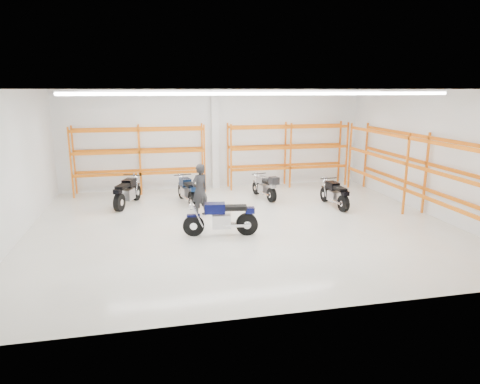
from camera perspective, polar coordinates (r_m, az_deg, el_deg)
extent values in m
plane|color=beige|center=(14.62, 0.27, -4.38)|extent=(14.00, 14.00, 0.00)
cube|color=white|center=(19.94, -3.42, 7.05)|extent=(14.00, 0.02, 4.50)
cube|color=white|center=(8.45, 8.98, -2.05)|extent=(14.00, 0.02, 4.50)
cube|color=white|center=(14.35, -28.22, 2.92)|extent=(0.02, 12.00, 4.50)
cube|color=white|center=(17.00, 24.09, 4.77)|extent=(0.02, 12.00, 4.50)
cube|color=white|center=(13.91, 0.29, 13.56)|extent=(14.00, 12.00, 0.02)
cube|color=white|center=(10.99, 3.71, 13.01)|extent=(10.00, 0.22, 0.10)
cube|color=white|center=(14.40, -0.15, 13.16)|extent=(10.00, 0.22, 0.10)
cube|color=white|center=(17.34, -2.24, 13.21)|extent=(10.00, 0.22, 0.10)
cylinder|color=black|center=(13.50, -6.21, -4.50)|extent=(0.68, 0.22, 0.67)
cylinder|color=black|center=(13.54, 0.93, -4.31)|extent=(0.71, 0.29, 0.69)
cylinder|color=silver|center=(13.50, -6.21, -4.50)|extent=(0.24, 0.19, 0.22)
cylinder|color=silver|center=(13.54, 0.93, -4.31)|extent=(0.27, 0.25, 0.25)
cube|color=#080B36|center=(13.40, -6.24, -3.13)|extent=(0.42, 0.22, 0.07)
cube|color=#B7B7BC|center=(13.45, -2.49, -3.89)|extent=(0.63, 0.48, 0.43)
cube|color=#A5A5AA|center=(13.50, -0.68, -4.30)|extent=(0.79, 0.24, 0.09)
cube|color=#080B36|center=(13.33, -3.38, -2.16)|extent=(0.67, 0.46, 0.31)
cube|color=black|center=(13.35, -0.69, -2.11)|extent=(0.78, 0.43, 0.13)
cube|color=#080B36|center=(13.41, 1.32, -2.44)|extent=(0.32, 0.28, 0.18)
cylinder|color=black|center=(13.26, -5.04, -1.16)|extent=(0.15, 0.78, 0.04)
sphere|color=silver|center=(13.32, -6.47, -1.93)|extent=(0.21, 0.21, 0.21)
cylinder|color=silver|center=(13.34, -0.44, -4.54)|extent=(0.85, 0.21, 0.10)
cylinder|color=black|center=(18.21, -13.64, -0.07)|extent=(0.36, 0.67, 0.66)
cylinder|color=black|center=(16.74, -15.79, -1.35)|extent=(0.43, 0.71, 0.69)
cylinder|color=silver|center=(18.21, -13.64, -0.07)|extent=(0.22, 0.26, 0.22)
cylinder|color=silver|center=(16.74, -15.79, -1.35)|extent=(0.29, 0.31, 0.24)
cube|color=black|center=(18.14, -13.70, 0.95)|extent=(0.30, 0.43, 0.07)
cube|color=#B7B7BC|center=(17.41, -14.74, -0.30)|extent=(0.58, 0.68, 0.42)
cube|color=#A5A5AA|center=(17.06, -15.27, -1.00)|extent=(0.40, 0.77, 0.09)
cube|color=black|center=(17.50, -14.56, 1.18)|extent=(0.57, 0.71, 0.31)
cube|color=black|center=(16.94, -15.39, 0.74)|extent=(0.57, 0.80, 0.13)
cube|color=black|center=(16.55, -16.02, 0.09)|extent=(0.33, 0.36, 0.18)
cylinder|color=black|center=(17.78, -14.13, 2.21)|extent=(0.74, 0.31, 0.04)
sphere|color=silver|center=(18.12, -13.69, 1.87)|extent=(0.21, 0.21, 0.21)
cylinder|color=silver|center=(17.10, -15.88, -1.01)|extent=(0.39, 0.81, 0.10)
cylinder|color=black|center=(18.18, -7.82, 0.11)|extent=(0.25, 0.64, 0.63)
cylinder|color=black|center=(16.71, -6.33, -1.00)|extent=(0.32, 0.67, 0.65)
cylinder|color=silver|center=(18.18, -7.82, 0.11)|extent=(0.19, 0.24, 0.21)
cylinder|color=silver|center=(16.71, -6.33, -1.00)|extent=(0.25, 0.27, 0.23)
cube|color=#0E2247|center=(18.11, -7.85, 1.08)|extent=(0.23, 0.40, 0.06)
cube|color=#B7B7BC|center=(17.38, -7.09, -0.06)|extent=(0.48, 0.61, 0.40)
cube|color=#A5A5AA|center=(17.04, -6.69, -0.69)|extent=(0.27, 0.74, 0.08)
cube|color=#0E2247|center=(17.47, -7.30, 1.35)|extent=(0.47, 0.65, 0.29)
cube|color=black|center=(16.92, -6.74, 0.96)|extent=(0.45, 0.74, 0.13)
cube|color=#0E2247|center=(16.53, -6.28, 0.38)|extent=(0.28, 0.31, 0.17)
cylinder|color=black|center=(17.76, -7.65, 2.29)|extent=(0.73, 0.19, 0.04)
sphere|color=silver|center=(18.09, -7.92, 1.95)|extent=(0.20, 0.20, 0.20)
cylinder|color=silver|center=(16.95, -7.19, -0.77)|extent=(0.25, 0.79, 0.09)
cylinder|color=black|center=(18.72, 2.17, 0.54)|extent=(0.23, 0.58, 0.57)
cylinder|color=black|center=(17.48, 4.23, -0.40)|extent=(0.29, 0.61, 0.59)
cylinder|color=silver|center=(18.72, 2.17, 0.54)|extent=(0.17, 0.21, 0.19)
cylinder|color=silver|center=(17.48, 4.23, -0.40)|extent=(0.23, 0.24, 0.21)
cube|color=#999A9E|center=(18.66, 2.18, 1.39)|extent=(0.21, 0.37, 0.06)
cube|color=#B7B7BC|center=(18.05, 3.21, 0.40)|extent=(0.44, 0.56, 0.36)
cube|color=#A5A5AA|center=(17.76, 3.74, -0.14)|extent=(0.25, 0.68, 0.08)
cube|color=#999A9E|center=(18.12, 2.98, 1.63)|extent=(0.43, 0.59, 0.27)
cube|color=black|center=(17.66, 3.76, 1.30)|extent=(0.41, 0.67, 0.11)
cube|color=#999A9E|center=(17.33, 4.37, 0.80)|extent=(0.26, 0.29, 0.15)
cylinder|color=black|center=(18.36, 2.53, 2.46)|extent=(0.66, 0.17, 0.03)
sphere|color=silver|center=(18.64, 2.14, 2.16)|extent=(0.18, 0.18, 0.18)
cylinder|color=silver|center=(17.66, 3.36, -0.21)|extent=(0.23, 0.72, 0.09)
cube|color=black|center=(17.18, 4.56, 1.53)|extent=(0.39, 0.42, 0.29)
cylinder|color=black|center=(17.82, 11.23, -0.33)|extent=(0.17, 0.62, 0.61)
cylinder|color=black|center=(16.53, 13.63, -1.50)|extent=(0.23, 0.64, 0.63)
cylinder|color=silver|center=(17.82, 11.23, -0.33)|extent=(0.16, 0.21, 0.20)
cylinder|color=silver|center=(16.53, 13.63, -1.50)|extent=(0.22, 0.24, 0.22)
cube|color=black|center=(17.75, 11.27, 0.63)|extent=(0.18, 0.38, 0.06)
cube|color=#B7B7BC|center=(17.12, 12.45, -0.54)|extent=(0.40, 0.55, 0.39)
cube|color=#A5A5AA|center=(16.82, 13.05, -1.18)|extent=(0.17, 0.72, 0.08)
cube|color=black|center=(17.19, 12.23, 0.85)|extent=(0.39, 0.59, 0.28)
cube|color=black|center=(16.70, 13.14, 0.44)|extent=(0.35, 0.69, 0.12)
cube|color=black|center=(16.36, 13.85, -0.17)|extent=(0.24, 0.28, 0.16)
cylinder|color=black|center=(17.44, 11.73, 1.81)|extent=(0.71, 0.09, 0.04)
sphere|color=silver|center=(17.73, 11.25, 1.49)|extent=(0.19, 0.19, 0.19)
cylinder|color=silver|center=(16.70, 12.63, -1.26)|extent=(0.15, 0.77, 0.09)
imported|color=black|center=(15.45, -5.40, 0.24)|extent=(0.83, 0.76, 1.91)
cube|color=white|center=(19.76, -3.34, 6.99)|extent=(0.32, 0.32, 4.50)
cube|color=orange|center=(19.96, -21.26, 3.99)|extent=(0.07, 0.07, 3.00)
cube|color=orange|center=(19.18, -21.62, 3.60)|extent=(0.07, 0.07, 3.00)
cube|color=orange|center=(19.70, -13.19, 4.44)|extent=(0.07, 0.07, 3.00)
cube|color=orange|center=(18.91, -13.22, 4.07)|extent=(0.07, 0.07, 3.00)
cube|color=orange|center=(19.84, -5.06, 4.80)|extent=(0.07, 0.07, 3.00)
cube|color=orange|center=(19.05, -4.76, 4.45)|extent=(0.07, 0.07, 3.00)
cube|color=orange|center=(19.80, -13.10, 2.83)|extent=(5.60, 0.07, 0.12)
cube|color=orange|center=(19.01, -13.13, 2.39)|extent=(5.60, 0.07, 0.12)
cube|color=orange|center=(19.65, -13.25, 5.52)|extent=(5.60, 0.07, 0.12)
cube|color=orange|center=(18.86, -13.28, 5.19)|extent=(5.60, 0.07, 0.12)
cube|color=orange|center=(19.55, -13.40, 8.24)|extent=(5.60, 0.07, 0.12)
cube|color=orange|center=(18.75, -13.44, 8.02)|extent=(5.60, 0.07, 0.12)
cube|color=orange|center=(20.02, -1.64, 4.93)|extent=(0.07, 0.07, 3.00)
cube|color=orange|center=(19.24, -1.20, 4.58)|extent=(0.07, 0.07, 3.00)
cube|color=orange|center=(20.70, 6.04, 5.14)|extent=(0.07, 0.07, 3.00)
cube|color=orange|center=(19.95, 6.75, 4.81)|extent=(0.07, 0.07, 3.00)
cube|color=orange|center=(21.72, 13.11, 5.26)|extent=(0.07, 0.07, 3.00)
cube|color=orange|center=(21.01, 14.03, 4.94)|extent=(0.07, 0.07, 3.00)
cube|color=orange|center=(20.79, 6.00, 3.61)|extent=(5.60, 0.07, 0.12)
cube|color=orange|center=(20.04, 6.70, 3.22)|extent=(5.60, 0.07, 0.12)
cube|color=orange|center=(20.65, 6.07, 6.17)|extent=(5.60, 0.07, 0.12)
cube|color=orange|center=(19.90, 6.78, 5.88)|extent=(5.60, 0.07, 0.12)
cube|color=orange|center=(20.55, 6.13, 8.77)|extent=(5.60, 0.07, 0.12)
cube|color=orange|center=(19.79, 6.85, 8.57)|extent=(5.60, 0.07, 0.12)
cube|color=orange|center=(17.04, 23.53, 2.28)|extent=(0.07, 0.07, 3.00)
cube|color=orange|center=(16.59, 21.27, 2.21)|extent=(0.07, 0.07, 3.00)
cube|color=orange|center=(20.81, 16.42, 4.71)|extent=(0.07, 0.07, 3.00)
cube|color=orange|center=(20.44, 14.43, 4.69)|extent=(0.07, 0.07, 3.00)
cube|color=orange|center=(17.15, 23.35, 0.44)|extent=(0.07, 9.00, 0.12)
cube|color=orange|center=(16.71, 21.10, 0.32)|extent=(0.07, 9.00, 0.12)
cube|color=orange|center=(16.98, 23.64, 3.52)|extent=(0.07, 9.00, 0.12)
cube|color=orange|center=(16.53, 21.38, 3.48)|extent=(0.07, 9.00, 0.12)
cube|color=orange|center=(16.86, 23.94, 6.66)|extent=(0.07, 9.00, 0.12)
cube|color=orange|center=(16.41, 21.66, 6.70)|extent=(0.07, 9.00, 0.12)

